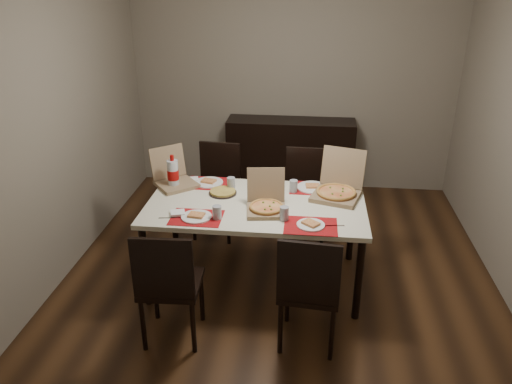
{
  "coord_description": "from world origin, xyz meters",
  "views": [
    {
      "loc": [
        0.22,
        -3.89,
        2.53
      ],
      "look_at": [
        -0.19,
        -0.19,
        0.85
      ],
      "focal_mm": 35.0,
      "sensor_mm": 36.0,
      "label": 1
    }
  ],
  "objects_px": {
    "pizza_box_center": "(266,204)",
    "soda_bottle": "(173,174)",
    "chair_near_left": "(168,283)",
    "chair_near_right": "(309,287)",
    "dip_bowl": "(278,194)",
    "sideboard": "(290,156)",
    "chair_far_left": "(217,185)",
    "dining_table": "(256,210)",
    "chair_far_right": "(306,192)"
  },
  "relations": [
    {
      "from": "sideboard",
      "to": "chair_near_right",
      "type": "bearing_deg",
      "value": -84.48
    },
    {
      "from": "sideboard",
      "to": "soda_bottle",
      "type": "xyz_separation_m",
      "value": [
        -0.95,
        -1.73,
        0.43
      ]
    },
    {
      "from": "dip_bowl",
      "to": "chair_far_left",
      "type": "bearing_deg",
      "value": 133.3
    },
    {
      "from": "chair_far_left",
      "to": "dip_bowl",
      "type": "relative_size",
      "value": 9.19
    },
    {
      "from": "chair_far_left",
      "to": "dining_table",
      "type": "bearing_deg",
      "value": -60.41
    },
    {
      "from": "chair_near_right",
      "to": "soda_bottle",
      "type": "height_order",
      "value": "soda_bottle"
    },
    {
      "from": "dining_table",
      "to": "dip_bowl",
      "type": "bearing_deg",
      "value": 44.42
    },
    {
      "from": "sideboard",
      "to": "soda_bottle",
      "type": "bearing_deg",
      "value": -118.88
    },
    {
      "from": "sideboard",
      "to": "chair_near_right",
      "type": "xyz_separation_m",
      "value": [
        0.27,
        -2.78,
        0.06
      ]
    },
    {
      "from": "sideboard",
      "to": "chair_far_right",
      "type": "relative_size",
      "value": 1.61
    },
    {
      "from": "chair_far_left",
      "to": "dip_bowl",
      "type": "distance_m",
      "value": 1.0
    },
    {
      "from": "chair_near_left",
      "to": "dip_bowl",
      "type": "xyz_separation_m",
      "value": [
        0.69,
        1.03,
        0.25
      ]
    },
    {
      "from": "chair_near_left",
      "to": "chair_near_right",
      "type": "bearing_deg",
      "value": 3.23
    },
    {
      "from": "pizza_box_center",
      "to": "soda_bottle",
      "type": "distance_m",
      "value": 0.93
    },
    {
      "from": "chair_far_left",
      "to": "pizza_box_center",
      "type": "distance_m",
      "value": 1.19
    },
    {
      "from": "dip_bowl",
      "to": "soda_bottle",
      "type": "relative_size",
      "value": 0.33
    },
    {
      "from": "chair_near_left",
      "to": "chair_far_left",
      "type": "height_order",
      "value": "same"
    },
    {
      "from": "chair_far_left",
      "to": "chair_far_right",
      "type": "distance_m",
      "value": 0.9
    },
    {
      "from": "dip_bowl",
      "to": "soda_bottle",
      "type": "height_order",
      "value": "soda_bottle"
    },
    {
      "from": "sideboard",
      "to": "pizza_box_center",
      "type": "relative_size",
      "value": 3.97
    },
    {
      "from": "chair_near_left",
      "to": "dip_bowl",
      "type": "relative_size",
      "value": 9.19
    },
    {
      "from": "chair_far_left",
      "to": "soda_bottle",
      "type": "relative_size",
      "value": 3.08
    },
    {
      "from": "chair_far_left",
      "to": "pizza_box_center",
      "type": "height_order",
      "value": "pizza_box_center"
    },
    {
      "from": "dining_table",
      "to": "chair_near_right",
      "type": "relative_size",
      "value": 1.94
    },
    {
      "from": "soda_bottle",
      "to": "chair_far_left",
      "type": "bearing_deg",
      "value": 66.9
    },
    {
      "from": "chair_near_left",
      "to": "chair_far_right",
      "type": "distance_m",
      "value": 1.91
    },
    {
      "from": "soda_bottle",
      "to": "chair_near_right",
      "type": "bearing_deg",
      "value": -40.6
    },
    {
      "from": "sideboard",
      "to": "chair_near_left",
      "type": "distance_m",
      "value": 2.92
    },
    {
      "from": "chair_near_right",
      "to": "pizza_box_center",
      "type": "distance_m",
      "value": 0.83
    },
    {
      "from": "chair_near_left",
      "to": "chair_near_right",
      "type": "relative_size",
      "value": 1.0
    },
    {
      "from": "chair_near_right",
      "to": "soda_bottle",
      "type": "distance_m",
      "value": 1.65
    },
    {
      "from": "sideboard",
      "to": "chair_far_right",
      "type": "height_order",
      "value": "chair_far_right"
    },
    {
      "from": "chair_far_left",
      "to": "chair_far_right",
      "type": "bearing_deg",
      "value": -3.97
    },
    {
      "from": "dining_table",
      "to": "chair_near_right",
      "type": "xyz_separation_m",
      "value": [
        0.46,
        -0.81,
        -0.17
      ]
    },
    {
      "from": "sideboard",
      "to": "chair_far_left",
      "type": "relative_size",
      "value": 1.61
    },
    {
      "from": "pizza_box_center",
      "to": "chair_near_right",
      "type": "bearing_deg",
      "value": -61.97
    },
    {
      "from": "dining_table",
      "to": "chair_far_left",
      "type": "height_order",
      "value": "chair_far_left"
    },
    {
      "from": "dining_table",
      "to": "soda_bottle",
      "type": "height_order",
      "value": "soda_bottle"
    },
    {
      "from": "dining_table",
      "to": "pizza_box_center",
      "type": "xyz_separation_m",
      "value": [
        0.1,
        -0.12,
        0.12
      ]
    },
    {
      "from": "chair_far_left",
      "to": "sideboard",
      "type": "bearing_deg",
      "value": 58.08
    },
    {
      "from": "chair_far_left",
      "to": "soda_bottle",
      "type": "xyz_separation_m",
      "value": [
        -0.27,
        -0.63,
        0.37
      ]
    },
    {
      "from": "dining_table",
      "to": "pizza_box_center",
      "type": "bearing_deg",
      "value": -51.45
    },
    {
      "from": "chair_near_right",
      "to": "chair_far_right",
      "type": "xyz_separation_m",
      "value": [
        -0.06,
        1.61,
        0.0
      ]
    },
    {
      "from": "chair_far_right",
      "to": "dip_bowl",
      "type": "distance_m",
      "value": 0.73
    },
    {
      "from": "sideboard",
      "to": "chair_near_right",
      "type": "distance_m",
      "value": 2.79
    },
    {
      "from": "chair_near_right",
      "to": "pizza_box_center",
      "type": "xyz_separation_m",
      "value": [
        -0.36,
        0.69,
        0.29
      ]
    },
    {
      "from": "chair_near_left",
      "to": "soda_bottle",
      "type": "relative_size",
      "value": 3.08
    },
    {
      "from": "sideboard",
      "to": "soda_bottle",
      "type": "relative_size",
      "value": 4.96
    },
    {
      "from": "chair_far_right",
      "to": "pizza_box_center",
      "type": "height_order",
      "value": "pizza_box_center"
    },
    {
      "from": "sideboard",
      "to": "chair_near_right",
      "type": "relative_size",
      "value": 1.61
    }
  ]
}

